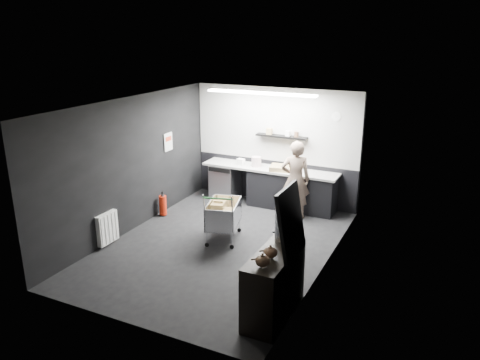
% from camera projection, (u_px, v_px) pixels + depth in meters
% --- Properties ---
extents(floor, '(5.50, 5.50, 0.00)m').
position_uv_depth(floor, '(221.00, 246.00, 8.91)').
color(floor, black).
rests_on(floor, ground).
extents(ceiling, '(5.50, 5.50, 0.00)m').
position_uv_depth(ceiling, '(219.00, 104.00, 8.08)').
color(ceiling, white).
rests_on(ceiling, wall_back).
extents(wall_back, '(5.50, 0.00, 5.50)m').
position_uv_depth(wall_back, '(275.00, 146.00, 10.85)').
color(wall_back, black).
rests_on(wall_back, floor).
extents(wall_front, '(5.50, 0.00, 5.50)m').
position_uv_depth(wall_front, '(122.00, 235.00, 6.13)').
color(wall_front, black).
rests_on(wall_front, floor).
extents(wall_left, '(0.00, 5.50, 5.50)m').
position_uv_depth(wall_left, '(131.00, 165.00, 9.32)').
color(wall_left, black).
rests_on(wall_left, floor).
extents(wall_right, '(0.00, 5.50, 5.50)m').
position_uv_depth(wall_right, '(327.00, 194.00, 7.67)').
color(wall_right, black).
rests_on(wall_right, floor).
extents(kitchen_wall_panel, '(3.95, 0.02, 1.70)m').
position_uv_depth(kitchen_wall_panel, '(275.00, 125.00, 10.68)').
color(kitchen_wall_panel, beige).
rests_on(kitchen_wall_panel, wall_back).
extents(dado_panel, '(3.95, 0.02, 1.00)m').
position_uv_depth(dado_panel, '(274.00, 181.00, 11.10)').
color(dado_panel, black).
rests_on(dado_panel, wall_back).
extents(floating_shelf, '(1.20, 0.22, 0.04)m').
position_uv_depth(floating_shelf, '(282.00, 136.00, 10.58)').
color(floating_shelf, black).
rests_on(floating_shelf, wall_back).
extents(wall_clock, '(0.20, 0.03, 0.20)m').
position_uv_depth(wall_clock, '(336.00, 116.00, 10.01)').
color(wall_clock, white).
rests_on(wall_clock, wall_back).
extents(poster, '(0.02, 0.30, 0.40)m').
position_uv_depth(poster, '(168.00, 142.00, 10.36)').
color(poster, silver).
rests_on(poster, wall_left).
extents(poster_red_band, '(0.02, 0.22, 0.10)m').
position_uv_depth(poster_red_band, '(168.00, 139.00, 10.34)').
color(poster_red_band, red).
rests_on(poster_red_band, poster).
extents(radiator, '(0.10, 0.50, 0.60)m').
position_uv_depth(radiator, '(107.00, 228.00, 8.83)').
color(radiator, white).
rests_on(radiator, wall_left).
extents(ceiling_strip, '(2.40, 0.20, 0.04)m').
position_uv_depth(ceiling_strip, '(261.00, 93.00, 9.68)').
color(ceiling_strip, white).
rests_on(ceiling_strip, ceiling).
extents(prep_counter, '(3.20, 0.61, 0.90)m').
position_uv_depth(prep_counter, '(274.00, 187.00, 10.79)').
color(prep_counter, black).
rests_on(prep_counter, floor).
extents(person, '(0.72, 0.59, 1.71)m').
position_uv_depth(person, '(295.00, 180.00, 10.01)').
color(person, '#C0AD98').
rests_on(person, floor).
extents(shopping_cart, '(0.79, 1.08, 1.04)m').
position_uv_depth(shopping_cart, '(223.00, 216.00, 9.04)').
color(shopping_cart, silver).
rests_on(shopping_cart, floor).
extents(sideboard, '(0.56, 1.30, 1.94)m').
position_uv_depth(sideboard, '(276.00, 275.00, 6.60)').
color(sideboard, black).
rests_on(sideboard, floor).
extents(fire_extinguisher, '(0.16, 0.16, 0.53)m').
position_uv_depth(fire_extinguisher, '(163.00, 205.00, 10.27)').
color(fire_extinguisher, red).
rests_on(fire_extinguisher, floor).
extents(cardboard_box, '(0.60, 0.50, 0.11)m').
position_uv_depth(cardboard_box, '(282.00, 168.00, 10.51)').
color(cardboard_box, '#A48957').
rests_on(cardboard_box, prep_counter).
extents(pink_tub, '(0.23, 0.23, 0.23)m').
position_uv_depth(pink_tub, '(256.00, 162.00, 10.81)').
color(pink_tub, beige).
rests_on(pink_tub, prep_counter).
extents(white_container, '(0.18, 0.15, 0.15)m').
position_uv_depth(white_container, '(241.00, 162.00, 10.93)').
color(white_container, white).
rests_on(white_container, prep_counter).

